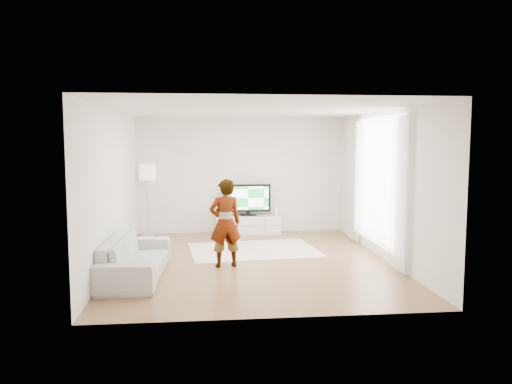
{
  "coord_description": "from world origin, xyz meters",
  "views": [
    {
      "loc": [
        -0.86,
        -9.07,
        2.25
      ],
      "look_at": [
        0.11,
        0.4,
        1.25
      ],
      "focal_mm": 35.0,
      "sensor_mm": 36.0,
      "label": 1
    }
  ],
  "objects": [
    {
      "name": "television",
      "position": [
        0.16,
        2.79,
        0.84
      ],
      "size": [
        1.09,
        0.21,
        0.76
      ],
      "color": "black",
      "rests_on": "media_console"
    },
    {
      "name": "sofa",
      "position": [
        -2.01,
        -0.88,
        0.33
      ],
      "size": [
        0.98,
        2.29,
        0.66
      ],
      "primitive_type": "imported",
      "rotation": [
        0.0,
        0.0,
        1.53
      ],
      "color": "#AFB0AB",
      "rests_on": "floor"
    },
    {
      "name": "potted_plant",
      "position": [
        -0.5,
        2.77,
        0.65
      ],
      "size": [
        0.24,
        0.24,
        0.43
      ],
      "primitive_type": "imported",
      "rotation": [
        0.0,
        0.0,
        -0.01
      ],
      "color": "#3F7238",
      "rests_on": "media_console"
    },
    {
      "name": "curtain_near",
      "position": [
        2.4,
        -1.0,
        1.35
      ],
      "size": [
        0.04,
        0.7,
        2.6
      ],
      "primitive_type": "cube",
      "color": "white",
      "rests_on": "floor"
    },
    {
      "name": "wall_right",
      "position": [
        2.5,
        0.0,
        1.4
      ],
      "size": [
        0.02,
        6.0,
        2.8
      ],
      "primitive_type": "cube",
      "color": "white",
      "rests_on": "floor"
    },
    {
      "name": "floor_lamp",
      "position": [
        -2.2,
        2.7,
        1.43
      ],
      "size": [
        0.38,
        0.38,
        1.69
      ],
      "color": "silver",
      "rests_on": "floor"
    },
    {
      "name": "ceiling",
      "position": [
        0.0,
        0.0,
        2.8
      ],
      "size": [
        6.0,
        6.0,
        0.0
      ],
      "primitive_type": "plane",
      "color": "white",
      "rests_on": "wall_back"
    },
    {
      "name": "floor",
      "position": [
        0.0,
        0.0,
        0.0
      ],
      "size": [
        6.0,
        6.0,
        0.0
      ],
      "primitive_type": "plane",
      "color": "#9E6D47",
      "rests_on": "ground"
    },
    {
      "name": "wall_front",
      "position": [
        0.0,
        -3.0,
        1.4
      ],
      "size": [
        5.0,
        0.02,
        2.8
      ],
      "primitive_type": "cube",
      "color": "white",
      "rests_on": "floor"
    },
    {
      "name": "curtain_far",
      "position": [
        2.4,
        1.6,
        1.35
      ],
      "size": [
        0.04,
        0.7,
        2.6
      ],
      "primitive_type": "cube",
      "color": "white",
      "rests_on": "floor"
    },
    {
      "name": "rug",
      "position": [
        0.11,
        0.92,
        0.01
      ],
      "size": [
        2.73,
        2.11,
        0.01
      ],
      "primitive_type": "cube",
      "rotation": [
        0.0,
        0.0,
        0.11
      ],
      "color": "#F4E5D0",
      "rests_on": "floor"
    },
    {
      "name": "wall_left",
      "position": [
        -2.5,
        0.0,
        1.4
      ],
      "size": [
        0.02,
        6.0,
        2.8
      ],
      "primitive_type": "cube",
      "color": "white",
      "rests_on": "floor"
    },
    {
      "name": "game_console",
      "position": [
        0.83,
        2.76,
        0.55
      ],
      "size": [
        0.06,
        0.17,
        0.23
      ],
      "rotation": [
        0.0,
        0.0,
        -0.02
      ],
      "color": "white",
      "rests_on": "media_console"
    },
    {
      "name": "media_console",
      "position": [
        0.16,
        2.76,
        0.22
      ],
      "size": [
        1.54,
        0.44,
        0.43
      ],
      "color": "white",
      "rests_on": "floor"
    },
    {
      "name": "player",
      "position": [
        -0.52,
        -0.37,
        0.79
      ],
      "size": [
        0.63,
        0.47,
        1.56
      ],
      "primitive_type": "imported",
      "rotation": [
        0.0,
        0.0,
        3.33
      ],
      "color": "#334772",
      "rests_on": "rug"
    },
    {
      "name": "wall_back",
      "position": [
        0.0,
        3.0,
        1.4
      ],
      "size": [
        5.0,
        0.02,
        2.8
      ],
      "primitive_type": "cube",
      "color": "white",
      "rests_on": "floor"
    },
    {
      "name": "window",
      "position": [
        2.48,
        0.3,
        1.45
      ],
      "size": [
        0.01,
        2.6,
        2.5
      ],
      "primitive_type": "cube",
      "color": "white",
      "rests_on": "wall_right"
    }
  ]
}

